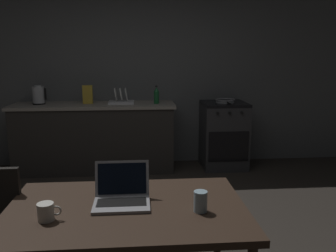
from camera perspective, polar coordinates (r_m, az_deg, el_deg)
ground_plane at (r=3.16m, az=-4.55°, el=-18.84°), size 12.00×12.00×0.00m
back_wall at (r=5.23m, az=-1.59°, el=8.63°), size 6.40×0.10×2.66m
kitchen_counter at (r=5.03m, az=-11.42°, el=-1.70°), size 2.16×0.64×0.92m
stove_oven at (r=5.14m, az=8.74°, el=-1.38°), size 0.60×0.62×0.92m
dining_table at (r=2.14m, az=-6.50°, el=-14.17°), size 1.35×0.87×0.74m
laptop at (r=2.15m, az=-7.29°, el=-10.84°), size 0.32×0.28×0.22m
electric_kettle at (r=5.07m, az=-19.72°, el=4.56°), size 0.18×0.16×0.25m
bottle at (r=4.86m, az=-1.84°, el=4.87°), size 0.07×0.07×0.24m
frying_pan at (r=5.03m, az=9.02°, el=3.95°), size 0.27×0.44×0.05m
coffee_mug at (r=2.03m, az=-18.65°, el=-12.69°), size 0.13×0.09×0.09m
drinking_glass at (r=2.03m, az=5.14°, el=-11.75°), size 0.08×0.08×0.12m
cereal_box at (r=4.97m, az=-12.54°, el=4.86°), size 0.13×0.05×0.24m
dish_rack at (r=4.91m, az=-7.37°, el=4.09°), size 0.34×0.26×0.21m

